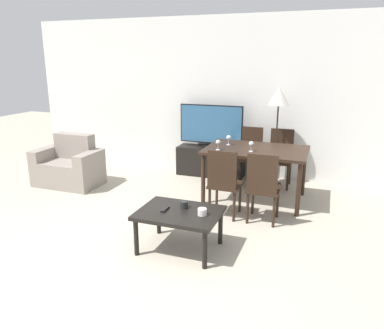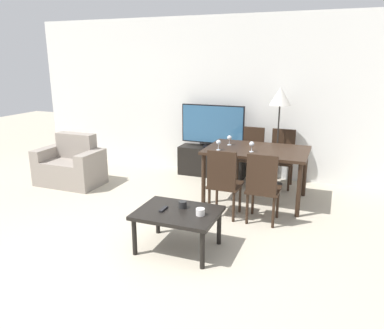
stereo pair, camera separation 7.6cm
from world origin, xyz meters
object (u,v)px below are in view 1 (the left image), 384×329
coffee_table (179,216)px  dining_chair_near_right (263,185)px  tv_stand (211,161)px  armchair (69,167)px  dining_table (256,154)px  cup_colored_far (202,212)px  wine_glass_left (229,138)px  wine_glass_right (218,143)px  dining_chair_far (280,155)px  dining_chair_far_left (250,152)px  dining_chair_near (224,181)px  wine_glass_center (251,144)px  tv (211,126)px  remote_primary (165,209)px  floor_lamp (279,101)px  cup_white_near (184,205)px

coffee_table → dining_chair_near_right: dining_chair_near_right is taller
tv_stand → coffee_table: size_ratio=1.35×
armchair → dining_table: 3.02m
dining_table → cup_colored_far: bearing=-96.3°
dining_chair_near_right → cup_colored_far: 1.10m
wine_glass_left → wine_glass_right: 0.36m
dining_chair_far → wine_glass_left: 1.05m
dining_chair_far → dining_chair_far_left: size_ratio=1.00×
dining_chair_near → armchair: bearing=171.4°
cup_colored_far → wine_glass_right: bearing=100.7°
wine_glass_right → wine_glass_center: bearing=8.0°
dining_chair_far → wine_glass_center: (-0.28, -1.00, 0.37)m
dining_table → dining_chair_far: bearing=72.6°
wine_glass_center → dining_chair_far: bearing=74.3°
tv → remote_primary: size_ratio=7.38×
tv_stand → dining_chair_near_right: 2.09m
cup_colored_far → floor_lamp: bearing=81.9°
tv_stand → wine_glass_right: size_ratio=7.98×
armchair → wine_glass_left: bearing=10.5°
dining_chair_far → wine_glass_center: dining_chair_far is taller
wine_glass_center → cup_white_near: bearing=-105.6°
cup_colored_far → wine_glass_right: 1.60m
wine_glass_right → floor_lamp: bearing=58.0°
coffee_table → dining_chair_far_left: dining_chair_far_left is taller
tv → wine_glass_left: size_ratio=7.58×
wine_glass_center → wine_glass_right: same height
dining_chair_far → dining_chair_near_right: 1.59m
dining_chair_near → dining_chair_near_right: (0.50, 0.00, 0.00)m
cup_colored_far → wine_glass_center: bearing=84.0°
armchair → tv_stand: 2.38m
dining_chair_near → remote_primary: (-0.36, -1.01, -0.05)m
dining_table → cup_colored_far: 1.82m
armchair → remote_primary: bearing=-31.1°
tv_stand → remote_primary: tv_stand is taller
coffee_table → cup_colored_far: (0.26, -0.01, 0.09)m
coffee_table → floor_lamp: floor_lamp is taller
dining_chair_near_right → cup_white_near: (-0.69, -0.89, -0.02)m
dining_chair_far → cup_white_near: bearing=-105.7°
floor_lamp → remote_primary: bearing=-106.8°
armchair → dining_chair_near_right: size_ratio=1.14×
dining_chair_near → dining_chair_far: same height
tv_stand → dining_chair_near: size_ratio=1.28×
wine_glass_center → armchair: bearing=-176.6°
dining_chair_far_left → floor_lamp: bearing=-1.6°
tv_stand → dining_chair_far_left: size_ratio=1.28×
coffee_table → floor_lamp: (0.63, 2.56, 0.98)m
dining_chair_near_right → wine_glass_left: size_ratio=6.24×
wine_glass_right → dining_chair_near: bearing=-65.3°
cup_white_near → wine_glass_right: wine_glass_right is taller
coffee_table → dining_chair_far: (0.71, 2.57, 0.11)m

